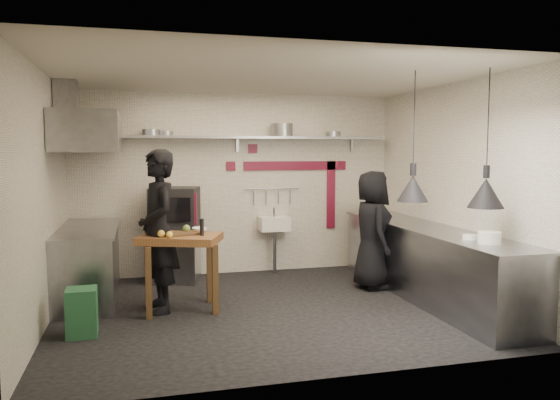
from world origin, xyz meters
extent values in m
plane|color=black|center=(0.00, 0.00, 0.00)|extent=(5.00, 5.00, 0.00)
plane|color=beige|center=(0.00, 0.00, 2.80)|extent=(5.00, 5.00, 0.00)
cube|color=silver|center=(0.00, 2.10, 1.40)|extent=(5.00, 0.04, 2.80)
cube|color=silver|center=(0.00, -2.10, 1.40)|extent=(5.00, 0.04, 2.80)
cube|color=silver|center=(-2.50, 0.00, 1.40)|extent=(0.04, 4.20, 2.80)
cube|color=silver|center=(2.50, 0.00, 1.40)|extent=(0.04, 4.20, 2.80)
cube|color=maroon|center=(0.95, 2.08, 1.68)|extent=(1.70, 0.02, 0.14)
cube|color=maroon|center=(1.55, 2.08, 1.20)|extent=(0.14, 0.02, 1.10)
cube|color=maroon|center=(0.25, 2.08, 1.95)|extent=(0.14, 0.02, 0.14)
cube|color=maroon|center=(-0.10, 2.08, 1.68)|extent=(0.14, 0.02, 0.14)
cube|color=gray|center=(0.00, 1.92, 2.12)|extent=(4.60, 0.34, 0.04)
cube|color=gray|center=(-1.90, 2.07, 2.02)|extent=(0.04, 0.06, 0.24)
cube|color=gray|center=(0.00, 2.07, 2.02)|extent=(0.04, 0.06, 0.24)
cube|color=gray|center=(1.90, 2.07, 2.02)|extent=(0.04, 0.06, 0.24)
cylinder|color=gray|center=(-1.30, 1.92, 2.19)|extent=(0.34, 0.34, 0.09)
cylinder|color=gray|center=(-1.10, 1.92, 2.18)|extent=(0.31, 0.31, 0.07)
cylinder|color=gray|center=(0.69, 1.92, 2.24)|extent=(0.42, 0.42, 0.20)
cylinder|color=gray|center=(1.52, 1.92, 2.18)|extent=(0.26, 0.26, 0.08)
cube|color=gray|center=(-1.00, 1.75, 0.40)|extent=(0.82, 0.78, 0.80)
cube|color=black|center=(-0.98, 1.81, 1.09)|extent=(0.80, 0.77, 0.58)
cube|color=maroon|center=(-0.95, 1.50, 1.09)|extent=(0.50, 0.16, 0.46)
cube|color=black|center=(-0.97, 1.45, 1.09)|extent=(0.35, 0.11, 0.34)
cube|color=white|center=(0.55, 1.92, 0.78)|extent=(0.46, 0.34, 0.22)
cylinder|color=gray|center=(0.55, 1.92, 0.96)|extent=(0.03, 0.03, 0.14)
cylinder|color=gray|center=(0.55, 1.88, 0.34)|extent=(0.06, 0.06, 0.66)
cylinder|color=gray|center=(0.55, 2.06, 1.32)|extent=(0.90, 0.02, 0.02)
cube|color=gray|center=(2.15, 0.00, 0.45)|extent=(0.70, 3.80, 0.90)
cube|color=gray|center=(2.15, 0.00, 0.92)|extent=(0.76, 3.90, 0.03)
cylinder|color=white|center=(2.12, -1.30, 1.00)|extent=(0.31, 0.31, 0.13)
cylinder|color=white|center=(2.10, -0.99, 0.96)|extent=(0.22, 0.22, 0.05)
cube|color=gray|center=(-2.15, 1.05, 0.45)|extent=(0.70, 1.90, 0.90)
cube|color=gray|center=(-2.15, 1.05, 0.92)|extent=(0.76, 2.00, 0.03)
cube|color=gray|center=(-2.10, 1.05, 2.15)|extent=(0.78, 1.60, 0.50)
cube|color=gray|center=(-2.35, 1.05, 2.55)|extent=(0.28, 0.28, 0.50)
cube|color=#215835|center=(-2.10, -0.45, 0.25)|extent=(0.31, 0.31, 0.50)
cube|color=#51381E|center=(-1.02, 0.20, 0.93)|extent=(0.43, 0.35, 0.02)
cylinder|color=black|center=(-0.78, 0.09, 1.02)|extent=(0.05, 0.05, 0.20)
sphere|color=yellow|center=(-1.25, 0.09, 0.96)|extent=(0.09, 0.09, 0.09)
sphere|color=yellow|center=(-1.16, 0.01, 0.96)|extent=(0.09, 0.09, 0.08)
sphere|color=olive|center=(-0.94, 0.36, 0.97)|extent=(0.12, 0.12, 0.09)
cube|color=gray|center=(-1.26, 0.37, 0.94)|extent=(0.21, 0.16, 0.03)
imported|color=white|center=(-0.78, 0.38, 0.95)|extent=(0.21, 0.21, 0.06)
imported|color=black|center=(-1.28, 0.26, 0.97)|extent=(0.62, 0.80, 1.94)
imported|color=black|center=(1.64, 0.64, 0.82)|extent=(0.58, 0.84, 1.64)
camera|label=1|loc=(-1.50, -6.31, 1.92)|focal=35.00mm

